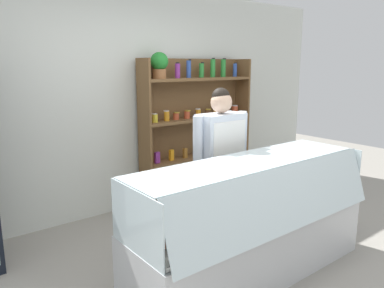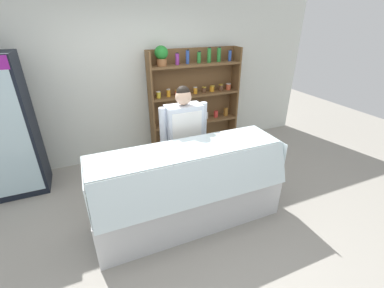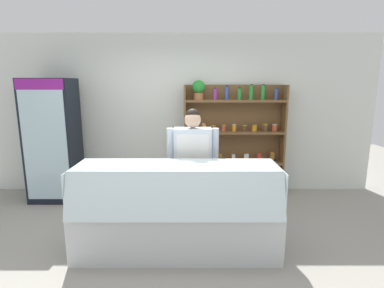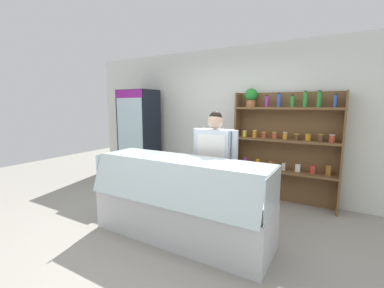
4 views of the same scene
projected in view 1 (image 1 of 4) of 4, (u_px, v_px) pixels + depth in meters
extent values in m
plane|color=gray|center=(238.00, 273.00, 3.28)|extent=(12.00, 12.00, 0.00)
cube|color=silver|center=(123.00, 101.00, 4.54)|extent=(6.80, 0.10, 2.70)
cube|color=brown|center=(192.00, 128.00, 5.12)|extent=(1.68, 0.02, 1.86)
cube|color=brown|center=(145.00, 137.00, 4.51)|extent=(0.03, 0.28, 1.86)
cube|color=brown|center=(241.00, 124.00, 5.51)|extent=(0.03, 0.28, 1.86)
cube|color=brown|center=(198.00, 157.00, 5.09)|extent=(1.62, 0.28, 0.04)
cube|color=brown|center=(198.00, 119.00, 4.98)|extent=(1.62, 0.28, 0.04)
cube|color=brown|center=(198.00, 79.00, 4.87)|extent=(1.62, 0.28, 0.04)
cylinder|color=#996038|center=(160.00, 74.00, 4.49)|extent=(0.16, 0.16, 0.11)
sphere|color=#23852D|center=(159.00, 61.00, 4.46)|extent=(0.22, 0.22, 0.22)
cylinder|color=purple|center=(178.00, 71.00, 4.65)|extent=(0.06, 0.06, 0.18)
cylinder|color=black|center=(178.00, 63.00, 4.63)|extent=(0.04, 0.04, 0.02)
cylinder|color=#3356B2|center=(189.00, 69.00, 4.78)|extent=(0.06, 0.06, 0.22)
cylinder|color=black|center=(190.00, 60.00, 4.74)|extent=(0.04, 0.04, 0.02)
cylinder|color=#2D8C38|center=(201.00, 70.00, 4.91)|extent=(0.07, 0.07, 0.18)
cylinder|color=black|center=(203.00, 63.00, 4.87)|extent=(0.04, 0.04, 0.02)
cylinder|color=#2D8C38|center=(213.00, 68.00, 5.01)|extent=(0.07, 0.07, 0.24)
cylinder|color=black|center=(214.00, 59.00, 4.97)|extent=(0.04, 0.04, 0.02)
cylinder|color=#2D8C38|center=(223.00, 68.00, 5.13)|extent=(0.07, 0.07, 0.24)
cylinder|color=black|center=(224.00, 59.00, 5.09)|extent=(0.04, 0.04, 0.02)
cylinder|color=#3356B2|center=(235.00, 70.00, 5.26)|extent=(0.06, 0.06, 0.18)
cylinder|color=black|center=(236.00, 63.00, 5.23)|extent=(0.04, 0.04, 0.02)
cylinder|color=yellow|center=(155.00, 118.00, 4.54)|extent=(0.07, 0.07, 0.10)
cylinder|color=silver|center=(154.00, 114.00, 4.54)|extent=(0.07, 0.07, 0.01)
cylinder|color=orange|center=(167.00, 116.00, 4.65)|extent=(0.07, 0.07, 0.12)
cylinder|color=silver|center=(166.00, 111.00, 4.64)|extent=(0.07, 0.07, 0.01)
cylinder|color=#BF4C2D|center=(176.00, 116.00, 4.77)|extent=(0.07, 0.07, 0.09)
cylinder|color=gold|center=(177.00, 112.00, 4.75)|extent=(0.08, 0.08, 0.01)
cylinder|color=#BF4C2D|center=(187.00, 115.00, 4.87)|extent=(0.07, 0.07, 0.10)
cylinder|color=gold|center=(188.00, 111.00, 4.85)|extent=(0.08, 0.08, 0.01)
cylinder|color=orange|center=(198.00, 113.00, 4.96)|extent=(0.07, 0.07, 0.11)
cylinder|color=silver|center=(198.00, 109.00, 4.95)|extent=(0.07, 0.07, 0.01)
cylinder|color=brown|center=(207.00, 113.00, 5.08)|extent=(0.08, 0.08, 0.09)
cylinder|color=gold|center=(208.00, 109.00, 5.06)|extent=(0.08, 0.08, 0.01)
cylinder|color=orange|center=(217.00, 112.00, 5.18)|extent=(0.09, 0.09, 0.10)
cylinder|color=gold|center=(217.00, 108.00, 5.16)|extent=(0.09, 0.09, 0.01)
cylinder|color=brown|center=(227.00, 111.00, 5.27)|extent=(0.08, 0.08, 0.11)
cylinder|color=gold|center=(227.00, 106.00, 5.26)|extent=(0.08, 0.08, 0.01)
cylinder|color=#BF4C2D|center=(235.00, 110.00, 5.37)|extent=(0.09, 0.09, 0.11)
cylinder|color=silver|center=(235.00, 106.00, 5.36)|extent=(0.09, 0.09, 0.01)
cube|color=purple|center=(157.00, 158.00, 4.67)|extent=(0.07, 0.04, 0.14)
cube|color=orange|center=(171.00, 155.00, 4.80)|extent=(0.06, 0.05, 0.14)
cube|color=#9E6623|center=(185.00, 153.00, 4.94)|extent=(0.05, 0.04, 0.13)
cube|color=silver|center=(198.00, 151.00, 5.07)|extent=(0.05, 0.04, 0.12)
cube|color=silver|center=(210.00, 149.00, 5.20)|extent=(0.08, 0.04, 0.13)
cube|color=red|center=(222.00, 146.00, 5.33)|extent=(0.07, 0.04, 0.13)
cube|color=#9E6623|center=(233.00, 143.00, 5.46)|extent=(0.07, 0.05, 0.16)
cube|color=silver|center=(251.00, 244.00, 3.22)|extent=(2.25, 0.70, 0.55)
cube|color=white|center=(252.00, 212.00, 3.16)|extent=(2.19, 0.64, 0.03)
cube|color=silver|center=(285.00, 200.00, 2.86)|extent=(2.21, 0.16, 0.47)
cube|color=silver|center=(249.00, 161.00, 3.11)|extent=(2.21, 0.54, 0.01)
cube|color=silver|center=(136.00, 223.00, 2.45)|extent=(0.01, 0.66, 0.45)
cube|color=silver|center=(328.00, 166.00, 3.79)|extent=(0.01, 0.66, 0.45)
cube|color=beige|center=(158.00, 232.00, 2.68)|extent=(0.16, 0.12, 0.05)
cube|color=white|center=(175.00, 243.00, 2.52)|extent=(0.05, 0.03, 0.02)
cube|color=beige|center=(197.00, 220.00, 2.90)|extent=(0.16, 0.14, 0.04)
cube|color=white|center=(215.00, 229.00, 2.73)|extent=(0.05, 0.03, 0.02)
cube|color=tan|center=(230.00, 209.00, 3.11)|extent=(0.16, 0.13, 0.06)
cube|color=white|center=(248.00, 217.00, 2.95)|extent=(0.05, 0.03, 0.02)
cube|color=tan|center=(259.00, 199.00, 3.32)|extent=(0.16, 0.14, 0.05)
cube|color=white|center=(278.00, 207.00, 3.16)|extent=(0.05, 0.03, 0.02)
cube|color=beige|center=(284.00, 191.00, 3.54)|extent=(0.17, 0.12, 0.05)
cube|color=white|center=(303.00, 198.00, 3.38)|extent=(0.05, 0.03, 0.02)
cube|color=beige|center=(307.00, 184.00, 3.75)|extent=(0.16, 0.12, 0.06)
cube|color=white|center=(325.00, 190.00, 3.59)|extent=(0.05, 0.03, 0.02)
cylinder|color=#A35B4C|center=(167.00, 240.00, 2.50)|extent=(0.20, 0.12, 0.11)
cylinder|color=#C1706B|center=(192.00, 231.00, 2.63)|extent=(0.21, 0.15, 0.12)
cylinder|color=tan|center=(216.00, 221.00, 2.76)|extent=(0.17, 0.16, 0.14)
cylinder|color=white|center=(302.00, 187.00, 3.41)|extent=(0.07, 0.07, 0.21)
cylinder|color=white|center=(308.00, 184.00, 3.47)|extent=(0.07, 0.07, 0.23)
cylinder|color=#4C4233|center=(212.00, 211.00, 3.71)|extent=(0.13, 0.13, 0.73)
cylinder|color=#4C4233|center=(227.00, 206.00, 3.84)|extent=(0.13, 0.13, 0.73)
cube|color=silver|center=(221.00, 144.00, 3.64)|extent=(0.47, 0.24, 0.60)
cube|color=white|center=(229.00, 179.00, 3.61)|extent=(0.40, 0.01, 1.12)
cylinder|color=silver|center=(198.00, 145.00, 3.46)|extent=(0.09, 0.09, 0.54)
cylinder|color=silver|center=(242.00, 138.00, 3.80)|extent=(0.09, 0.09, 0.54)
sphere|color=#D8AD8E|center=(221.00, 102.00, 3.55)|extent=(0.21, 0.21, 0.21)
sphere|color=black|center=(221.00, 97.00, 3.55)|extent=(0.17, 0.17, 0.17)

